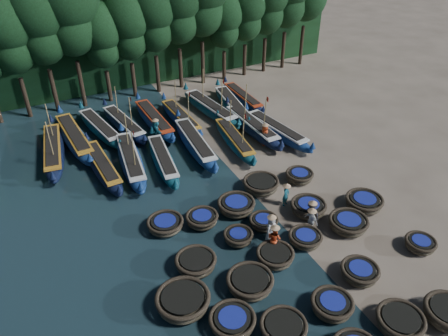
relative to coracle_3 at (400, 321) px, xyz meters
name	(u,v)px	position (x,y,z in m)	size (l,w,h in m)	color
ground	(270,212)	(-0.88, 9.53, -0.42)	(120.00, 120.00, 0.00)	gray
foliage_wall	(141,29)	(-0.88, 33.03, 4.58)	(40.00, 3.00, 10.00)	black
coracle_3	(400,321)	(0.00, 0.00, 0.00)	(2.20, 2.20, 0.74)	#4D4430
coracle_4	(448,313)	(2.22, -0.69, 0.06)	(2.60, 2.60, 0.85)	#4D4430
coracle_5	(232,321)	(-6.69, 3.40, -0.02)	(2.65, 2.65, 0.70)	#4D4430
coracle_6	(283,328)	(-4.84, 2.08, -0.02)	(2.24, 2.24, 0.70)	#4D4430
coracle_7	(332,305)	(-2.19, 2.05, 0.03)	(2.03, 2.03, 0.78)	#4D4430
coracle_8	(360,272)	(0.36, 3.07, 0.01)	(1.99, 1.99, 0.74)	#4D4430
coracle_9	(420,244)	(4.71, 3.19, -0.04)	(1.98, 1.98, 0.66)	#4D4430
coracle_10	(183,301)	(-8.26, 5.36, 0.06)	(3.04, 3.04, 0.85)	#4D4430
coracle_11	(250,282)	(-4.90, 4.96, 0.03)	(2.74, 2.74, 0.79)	#4D4430
coracle_12	(275,256)	(-2.82, 5.94, -0.01)	(2.43, 2.43, 0.73)	#4D4430
coracle_13	(305,238)	(-0.59, 6.37, -0.04)	(2.18, 2.18, 0.66)	#4D4430
coracle_14	(348,223)	(2.30, 6.23, 0.02)	(2.79, 2.79, 0.76)	#4D4430
coracle_15	(196,263)	(-6.73, 7.35, 0.03)	(2.21, 2.21, 0.78)	#4D4430
coracle_16	(238,237)	(-3.83, 8.13, -0.04)	(1.68, 1.68, 0.67)	#4D4430
coracle_17	(264,222)	(-1.92, 8.58, -0.05)	(1.92, 1.92, 0.65)	#4D4430
coracle_18	(308,207)	(1.11, 8.44, 0.02)	(2.19, 2.19, 0.77)	#4D4430
coracle_19	(364,202)	(4.46, 7.33, 0.01)	(2.71, 2.71, 0.75)	#4D4430
coracle_20	(165,224)	(-7.06, 10.92, -0.02)	(2.13, 2.13, 0.70)	#4D4430
coracle_21	(202,219)	(-5.00, 10.39, -0.01)	(2.29, 2.29, 0.71)	#4D4430
coracle_22	(236,205)	(-2.66, 10.54, 0.03)	(2.72, 2.72, 0.78)	#4D4430
coracle_23	(261,185)	(-0.25, 11.70, 0.04)	(2.63, 2.63, 0.81)	#4D4430
coracle_24	(299,176)	(2.59, 11.46, -0.02)	(2.23, 2.23, 0.69)	#4D4430
long_boat_2	(102,166)	(-8.84, 18.34, 0.11)	(1.77, 7.89, 1.39)	#0D1733
long_boat_3	(131,160)	(-6.90, 18.17, 0.15)	(2.52, 8.46, 3.62)	navy
long_boat_4	(163,160)	(-4.85, 17.28, 0.09)	(2.26, 7.56, 1.34)	#0D454C
long_boat_5	(195,143)	(-1.99, 18.25, 0.15)	(2.14, 8.60, 1.52)	navy
long_boat_6	(234,140)	(0.88, 17.47, 0.10)	(2.14, 7.64, 3.26)	#0D454C
long_boat_7	(252,126)	(3.08, 18.65, 0.15)	(1.69, 8.56, 3.64)	#0D1733
long_boat_8	(276,130)	(4.47, 17.24, 0.12)	(2.56, 8.10, 1.44)	navy
long_boat_9	(53,150)	(-11.51, 21.89, 0.16)	(2.67, 8.62, 3.69)	#0D1733
long_boat_10	(75,137)	(-9.78, 23.06, 0.18)	(2.15, 8.96, 1.58)	navy
long_boat_11	(100,128)	(-7.68, 23.84, 0.11)	(2.68, 7.86, 1.40)	#0D454C
long_boat_12	(124,124)	(-5.82, 23.67, 0.10)	(2.53, 7.73, 3.32)	#0D1733
long_boat_13	(154,120)	(-3.44, 23.17, 0.14)	(1.63, 8.33, 1.47)	navy
long_boat_14	(181,118)	(-1.36, 22.55, 0.10)	(1.57, 7.77, 3.30)	navy
long_boat_15	(210,108)	(1.48, 22.95, 0.16)	(2.59, 8.60, 3.68)	#0D454C
long_boat_16	(232,105)	(3.48, 22.80, 0.13)	(2.53, 8.19, 1.45)	#0D454C
long_boat_17	(243,98)	(5.07, 23.74, 0.07)	(1.32, 7.39, 1.30)	#0D1733
fisherman_0	(271,227)	(-2.14, 7.49, 0.48)	(0.99, 0.88, 1.89)	beige
fisherman_1	(286,193)	(0.34, 9.74, 0.45)	(0.65, 0.57, 1.69)	#175462
fisherman_2	(274,238)	(-2.41, 6.71, 0.46)	(0.83, 0.95, 1.87)	#C9401A
fisherman_3	(312,212)	(0.69, 7.61, 0.40)	(0.88, 1.14, 1.76)	black
fisherman_4	(311,220)	(0.26, 7.07, 0.42)	(0.56, 0.96, 1.74)	beige
fisherman_5	(156,130)	(-4.04, 20.89, 0.49)	(0.73, 1.69, 1.97)	#175462
fisherman_6	(265,134)	(3.01, 16.59, 0.49)	(0.63, 0.89, 1.91)	#C9401A
tree_2	(7,29)	(-12.28, 29.53, 6.90)	(4.51, 4.51, 10.63)	black
tree_3	(37,17)	(-9.98, 29.53, 7.57)	(4.92, 4.92, 11.60)	black
tree_4	(66,4)	(-7.68, 29.53, 8.25)	(5.34, 5.34, 12.58)	black
tree_5	(101,35)	(-5.38, 29.53, 5.55)	(3.68, 3.68, 8.68)	black
tree_6	(127,23)	(-3.08, 29.53, 6.22)	(4.09, 4.09, 9.65)	black
tree_7	(152,12)	(-0.78, 29.53, 6.90)	(4.51, 4.51, 10.63)	black
tree_8	(177,1)	(1.52, 29.53, 7.57)	(4.92, 4.92, 11.60)	black
tree_10	(224,18)	(6.12, 29.53, 5.55)	(3.68, 3.68, 8.68)	black
tree_11	(246,8)	(8.42, 29.53, 6.22)	(4.09, 4.09, 9.65)	black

